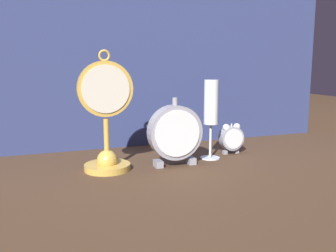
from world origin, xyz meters
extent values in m
plane|color=#422D1E|center=(0.00, 0.00, 0.00)|extent=(4.00, 4.00, 0.00)
cube|color=navy|center=(0.00, 0.33, 0.32)|extent=(1.36, 0.01, 0.64)
cylinder|color=gold|center=(-0.17, 0.08, 0.01)|extent=(0.12, 0.12, 0.02)
sphere|color=gold|center=(-0.17, 0.08, 0.03)|extent=(0.05, 0.05, 0.05)
cylinder|color=gold|center=(-0.17, 0.08, 0.08)|extent=(0.01, 0.01, 0.12)
cylinder|color=gold|center=(-0.17, 0.08, 0.21)|extent=(0.14, 0.02, 0.14)
cylinder|color=beige|center=(-0.17, 0.07, 0.21)|extent=(0.12, 0.00, 0.12)
torus|color=gold|center=(-0.17, 0.08, 0.29)|extent=(0.03, 0.01, 0.03)
cube|color=gray|center=(0.20, 0.12, 0.01)|extent=(0.01, 0.01, 0.01)
cube|color=gray|center=(0.24, 0.12, 0.01)|extent=(0.01, 0.01, 0.01)
cylinder|color=gray|center=(0.22, 0.12, 0.05)|extent=(0.07, 0.03, 0.07)
cylinder|color=silver|center=(0.22, 0.10, 0.05)|extent=(0.06, 0.00, 0.06)
sphere|color=silver|center=(0.20, 0.12, 0.08)|extent=(0.02, 0.02, 0.02)
sphere|color=silver|center=(0.24, 0.12, 0.08)|extent=(0.02, 0.02, 0.02)
cylinder|color=silver|center=(0.22, 0.12, 0.09)|extent=(0.00, 0.00, 0.01)
cube|color=gray|center=(-0.04, 0.06, 0.01)|extent=(0.02, 0.03, 0.02)
cube|color=gray|center=(0.06, 0.06, 0.01)|extent=(0.02, 0.03, 0.02)
cylinder|color=gray|center=(0.01, 0.06, 0.09)|extent=(0.15, 0.04, 0.15)
cylinder|color=silver|center=(0.01, 0.03, 0.09)|extent=(0.12, 0.00, 0.12)
cylinder|color=gray|center=(0.01, 0.06, 0.17)|extent=(0.01, 0.01, 0.02)
cylinder|color=silver|center=(0.13, 0.09, 0.00)|extent=(0.06, 0.06, 0.01)
cylinder|color=silver|center=(0.13, 0.09, 0.05)|extent=(0.01, 0.01, 0.10)
cylinder|color=white|center=(0.13, 0.09, 0.16)|extent=(0.04, 0.04, 0.13)
cylinder|color=#E5D17F|center=(0.13, 0.09, 0.14)|extent=(0.04, 0.04, 0.08)
camera|label=1|loc=(-0.35, -0.86, 0.28)|focal=40.00mm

